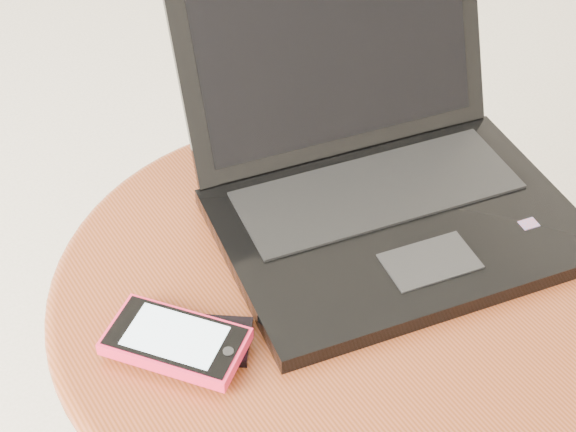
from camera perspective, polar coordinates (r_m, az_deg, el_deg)
table at (r=0.97m, az=2.52°, el=-8.07°), size 0.57×0.57×0.45m
laptop at (r=0.95m, az=5.90°, el=2.63°), size 0.42×0.40×0.23m
phone_black at (r=0.84m, az=-5.99°, el=-7.82°), size 0.11×0.11×0.01m
phone_pink at (r=0.82m, az=-7.22°, el=-7.95°), size 0.13×0.14×0.02m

